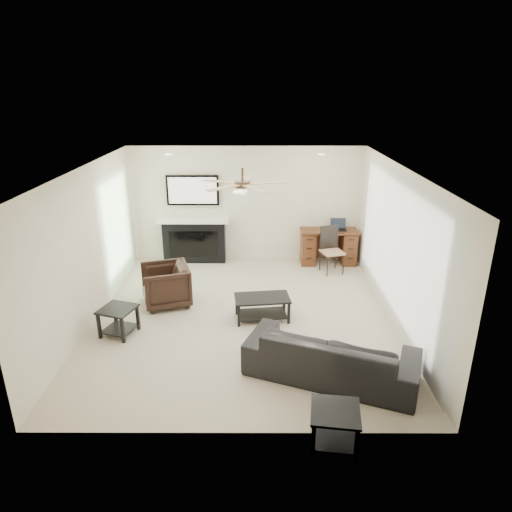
# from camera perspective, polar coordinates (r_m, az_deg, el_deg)

# --- Properties ---
(room_shell) EXTENTS (5.50, 5.54, 2.52)m
(room_shell) POSITION_cam_1_polar(r_m,az_deg,el_deg) (7.23, -0.17, 4.54)
(room_shell) COLOR #BCAF97
(room_shell) RESTS_ON ground
(sofa) EXTENTS (2.42, 1.65, 0.66)m
(sofa) POSITION_cam_1_polar(r_m,az_deg,el_deg) (6.27, 9.38, -12.09)
(sofa) COLOR black
(sofa) RESTS_ON ground
(armchair) EXTENTS (1.01, 0.99, 0.73)m
(armchair) POSITION_cam_1_polar(r_m,az_deg,el_deg) (8.22, -11.21, -3.59)
(armchair) COLOR black
(armchair) RESTS_ON ground
(coffee_table) EXTENTS (0.96, 0.61, 0.40)m
(coffee_table) POSITION_cam_1_polar(r_m,az_deg,el_deg) (7.64, 0.78, -6.52)
(coffee_table) COLOR black
(coffee_table) RESTS_ON ground
(end_table_near) EXTENTS (0.59, 0.59, 0.45)m
(end_table_near) POSITION_cam_1_polar(r_m,az_deg,el_deg) (5.32, 9.76, -20.37)
(end_table_near) COLOR black
(end_table_near) RESTS_ON ground
(end_table_left) EXTENTS (0.63, 0.63, 0.45)m
(end_table_left) POSITION_cam_1_polar(r_m,az_deg,el_deg) (7.51, -16.79, -7.80)
(end_table_left) COLOR black
(end_table_left) RESTS_ON ground
(fireplace_unit) EXTENTS (1.52, 0.34, 1.91)m
(fireplace_unit) POSITION_cam_1_polar(r_m,az_deg,el_deg) (9.93, -7.84, 4.48)
(fireplace_unit) COLOR black
(fireplace_unit) RESTS_ON ground
(desk) EXTENTS (1.22, 0.56, 0.76)m
(desk) POSITION_cam_1_polar(r_m,az_deg,el_deg) (10.06, 9.01, 1.19)
(desk) COLOR #3A1E0E
(desk) RESTS_ON ground
(desk_chair) EXTENTS (0.53, 0.54, 0.97)m
(desk_chair) POSITION_cam_1_polar(r_m,az_deg,el_deg) (9.52, 9.52, 0.68)
(desk_chair) COLOR black
(desk_chair) RESTS_ON ground
(laptop) EXTENTS (0.33, 0.24, 0.23)m
(laptop) POSITION_cam_1_polar(r_m,az_deg,el_deg) (9.93, 10.33, 3.84)
(laptop) COLOR black
(laptop) RESTS_ON desk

